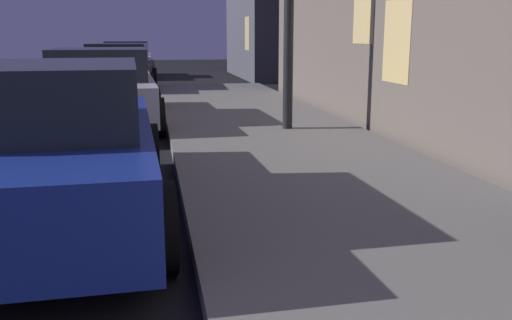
{
  "coord_description": "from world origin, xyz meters",
  "views": [
    {
      "loc": [
        3.75,
        0.13,
        1.65
      ],
      "look_at": [
        4.19,
        2.5,
        1.12
      ],
      "focal_mm": 39.08,
      "sensor_mm": 36.0,
      "label": 1
    }
  ],
  "objects_px": {
    "car_black": "(119,68)",
    "car_white": "(127,60)",
    "car_silver": "(102,88)",
    "car_blue": "(50,145)"
  },
  "relations": [
    {
      "from": "car_blue",
      "to": "car_black",
      "type": "xyz_separation_m",
      "value": [
        -0.0,
        11.94,
        0.0
      ]
    },
    {
      "from": "car_silver",
      "to": "car_white",
      "type": "relative_size",
      "value": 1.1
    },
    {
      "from": "car_silver",
      "to": "car_white",
      "type": "height_order",
      "value": "same"
    },
    {
      "from": "car_blue",
      "to": "car_black",
      "type": "distance_m",
      "value": 11.94
    },
    {
      "from": "car_black",
      "to": "car_white",
      "type": "xyz_separation_m",
      "value": [
        -0.0,
        6.44,
        -0.02
      ]
    },
    {
      "from": "car_silver",
      "to": "car_white",
      "type": "bearing_deg",
      "value": 90.0
    },
    {
      "from": "car_blue",
      "to": "car_silver",
      "type": "bearing_deg",
      "value": 90.0
    },
    {
      "from": "car_blue",
      "to": "car_white",
      "type": "bearing_deg",
      "value": 90.0
    },
    {
      "from": "car_blue",
      "to": "car_white",
      "type": "xyz_separation_m",
      "value": [
        -0.0,
        18.38,
        -0.01
      ]
    },
    {
      "from": "car_black",
      "to": "car_white",
      "type": "relative_size",
      "value": 1.01
    }
  ]
}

